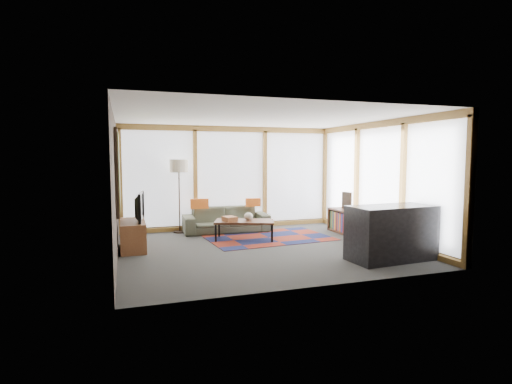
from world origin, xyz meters
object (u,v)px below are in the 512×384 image
object	(u,v)px
sofa	(226,220)
television	(136,207)
coffee_table	(245,230)
bookshelf	(360,225)
bar_counter	(391,233)
tv_console	(133,235)
floor_lamp	(179,196)

from	to	relation	value
sofa	television	distance (m)	2.51
coffee_table	bookshelf	distance (m)	2.61
coffee_table	bar_counter	distance (m)	3.18
sofa	coffee_table	size ratio (longest dim) A/B	1.61
tv_console	floor_lamp	bearing A→B (deg)	53.65
coffee_table	bookshelf	bearing A→B (deg)	-13.78
sofa	bookshelf	bearing A→B (deg)	-29.75
bookshelf	television	distance (m)	4.88
floor_lamp	tv_console	size ratio (longest dim) A/B	1.57
sofa	bookshelf	xyz separation A→B (m)	(2.69, -1.68, -0.02)
bookshelf	television	bearing A→B (deg)	174.40
floor_lamp	sofa	bearing A→B (deg)	-14.31
tv_console	bar_counter	world-z (taller)	bar_counter
sofa	coffee_table	distance (m)	1.07
floor_lamp	bookshelf	size ratio (longest dim) A/B	0.78
television	bar_counter	size ratio (longest dim) A/B	0.64
sofa	television	bearing A→B (deg)	-148.42
bar_counter	floor_lamp	bearing A→B (deg)	126.33
bar_counter	tv_console	bearing A→B (deg)	148.32
floor_lamp	bookshelf	world-z (taller)	floor_lamp
bookshelf	bar_counter	size ratio (longest dim) A/B	1.48
sofa	tv_console	distance (m)	2.53
sofa	coffee_table	xyz separation A→B (m)	(0.16, -1.05, -0.09)
television	bar_counter	bearing A→B (deg)	-112.13
coffee_table	television	world-z (taller)	television
floor_lamp	television	size ratio (longest dim) A/B	1.80
sofa	floor_lamp	distance (m)	1.26
sofa	television	world-z (taller)	television
sofa	tv_console	xyz separation A→B (m)	(-2.21, -1.24, -0.02)
floor_lamp	television	world-z (taller)	floor_lamp
floor_lamp	tv_console	world-z (taller)	floor_lamp
floor_lamp	bookshelf	distance (m)	4.29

